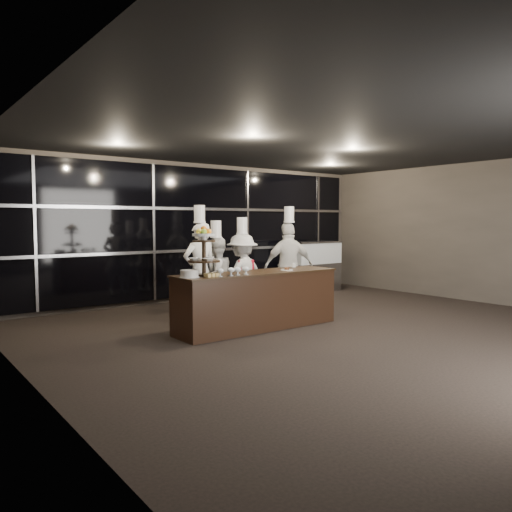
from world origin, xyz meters
TOP-DOWN VIEW (x-y plane):
  - room at (0.00, 0.00)m, footprint 10.00×10.00m
  - window_wall at (0.00, 4.94)m, footprint 8.60×0.10m
  - buffet_counter at (-0.89, 1.79)m, footprint 2.84×0.74m
  - display_stand at (-1.89, 1.79)m, footprint 0.48×0.48m
  - compotes at (-1.51, 1.57)m, footprint 0.58×0.11m
  - layer_cake at (-2.17, 1.74)m, footprint 0.30×0.30m
  - pastry_squares at (-1.87, 1.62)m, footprint 0.20×0.13m
  - small_plate at (-0.36, 1.69)m, footprint 0.20×0.20m
  - chef_cup at (0.11, 2.04)m, footprint 0.08×0.08m
  - display_case at (2.78, 4.30)m, footprint 1.37×0.60m
  - chef_a at (-1.25, 2.99)m, footprint 0.65×0.46m
  - chef_b at (-0.89, 3.01)m, footprint 0.78×0.65m
  - chef_c at (-0.45, 2.82)m, footprint 1.06×0.74m
  - chef_d at (0.57, 2.70)m, footprint 1.09×0.71m

SIDE VIEW (x-z plane):
  - buffet_counter at x=-0.89m, z-range 0.01..0.93m
  - display_case at x=2.78m, z-range 0.07..1.31m
  - chef_b at x=-0.89m, z-range -0.13..1.61m
  - chef_c at x=-0.45m, z-range -0.14..1.67m
  - chef_d at x=0.57m, z-range -0.13..1.88m
  - chef_a at x=-1.25m, z-range -0.12..1.89m
  - small_plate at x=-0.36m, z-range 0.91..0.96m
  - pastry_squares at x=-1.87m, z-range 0.92..0.97m
  - chef_cup at x=0.11m, z-range 0.92..0.99m
  - layer_cake at x=-2.17m, z-range 0.92..1.03m
  - compotes at x=-1.51m, z-range 0.94..1.06m
  - display_stand at x=-1.89m, z-range 0.97..1.71m
  - room at x=0.00m, z-range -3.50..6.50m
  - window_wall at x=0.00m, z-range 0.10..2.90m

